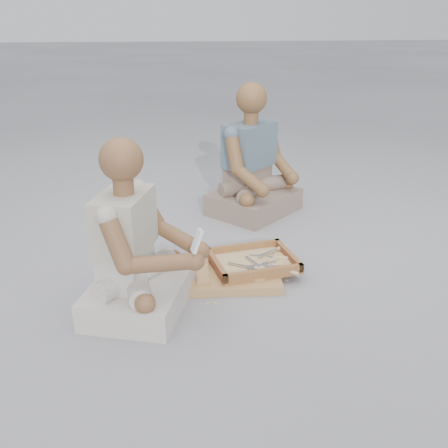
{
  "coord_description": "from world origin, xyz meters",
  "views": [
    {
      "loc": [
        -0.33,
        -2.2,
        1.29
      ],
      "look_at": [
        -0.0,
        0.17,
        0.3
      ],
      "focal_mm": 40.0,
      "sensor_mm": 36.0,
      "label": 1
    }
  ],
  "objects": [
    {
      "name": "chisel_5",
      "position": [
        0.28,
        0.18,
        0.08
      ],
      "size": [
        0.11,
        0.21,
        0.02
      ],
      "rotation": [
        0.0,
        0.0,
        1.14
      ],
      "color": "silver",
      "rests_on": "tool_tray"
    },
    {
      "name": "wood_chip_2",
      "position": [
        0.38,
        0.4,
        0.0
      ],
      "size": [
        0.02,
        0.02,
        0.0
      ],
      "primitive_type": "cube",
      "rotation": [
        0.0,
        0.0,
        0.55
      ],
      "color": "#D8B17F",
      "rests_on": "ground"
    },
    {
      "name": "wood_chip_1",
      "position": [
        -0.09,
        -0.11,
        0.0
      ],
      "size": [
        0.02,
        0.02,
        0.0
      ],
      "primitive_type": "cube",
      "rotation": [
        0.0,
        0.0,
        0.15
      ],
      "color": "#D8B17F",
      "rests_on": "ground"
    },
    {
      "name": "chisel_4",
      "position": [
        0.31,
        0.2,
        0.07
      ],
      "size": [
        0.21,
        0.08,
        0.02
      ],
      "rotation": [
        0.0,
        0.0,
        -0.31
      ],
      "color": "silver",
      "rests_on": "tool_tray"
    },
    {
      "name": "ground",
      "position": [
        0.0,
        0.0,
        0.0
      ],
      "size": [
        60.0,
        60.0,
        0.0
      ],
      "primitive_type": "plane",
      "color": "#939398",
      "rests_on": "ground"
    },
    {
      "name": "tool_tray",
      "position": [
        0.16,
        0.18,
        0.06
      ],
      "size": [
        0.49,
        0.42,
        0.06
      ],
      "rotation": [
        0.0,
        0.0,
        0.16
      ],
      "color": "brown",
      "rests_on": "carved_panel"
    },
    {
      "name": "wood_chip_5",
      "position": [
        -0.12,
        0.15,
        0.0
      ],
      "size": [
        0.02,
        0.02,
        0.0
      ],
      "primitive_type": "cube",
      "rotation": [
        0.0,
        0.0,
        2.37
      ],
      "color": "#D8B17F",
      "rests_on": "ground"
    },
    {
      "name": "chisel_1",
      "position": [
        0.16,
        0.08,
        0.07
      ],
      "size": [
        0.2,
        0.13,
        0.02
      ],
      "rotation": [
        0.0,
        0.0,
        -0.55
      ],
      "color": "silver",
      "rests_on": "tool_tray"
    },
    {
      "name": "wood_chip_7",
      "position": [
        0.35,
        0.41,
        0.0
      ],
      "size": [
        0.02,
        0.02,
        0.0
      ],
      "primitive_type": "cube",
      "rotation": [
        0.0,
        0.0,
        2.32
      ],
      "color": "#D8B17F",
      "rests_on": "ground"
    },
    {
      "name": "chisel_7",
      "position": [
        0.25,
        0.16,
        0.07
      ],
      "size": [
        0.2,
        0.13,
        0.02
      ],
      "rotation": [
        0.0,
        0.0,
        0.56
      ],
      "color": "silver",
      "rests_on": "tool_tray"
    },
    {
      "name": "wood_chip_0",
      "position": [
        0.08,
        0.47,
        0.0
      ],
      "size": [
        0.02,
        0.02,
        0.0
      ],
      "primitive_type": "cube",
      "rotation": [
        0.0,
        0.0,
        1.69
      ],
      "color": "#D8B17F",
      "rests_on": "ground"
    },
    {
      "name": "craftsman",
      "position": [
        -0.45,
        -0.09,
        0.28
      ],
      "size": [
        0.62,
        0.63,
        0.83
      ],
      "rotation": [
        0.0,
        0.0,
        -1.9
      ],
      "color": "beige",
      "rests_on": "ground"
    },
    {
      "name": "mobile_phone",
      "position": [
        -0.18,
        -0.24,
        0.4
      ],
      "size": [
        0.06,
        0.05,
        0.11
      ],
      "rotation": [
        -0.35,
        0.0,
        -1.35
      ],
      "color": "white",
      "rests_on": "craftsman"
    },
    {
      "name": "wood_chip_4",
      "position": [
        -0.13,
        -0.11,
        0.0
      ],
      "size": [
        0.02,
        0.02,
        0.0
      ],
      "primitive_type": "cube",
      "rotation": [
        0.0,
        0.0,
        1.05
      ],
      "color": "#D8B17F",
      "rests_on": "ground"
    },
    {
      "name": "carved_panel",
      "position": [
        -0.04,
        0.16,
        0.02
      ],
      "size": [
        0.69,
        0.49,
        0.04
      ],
      "primitive_type": "cube",
      "rotation": [
        0.0,
        0.0,
        -0.08
      ],
      "color": "olive",
      "rests_on": "ground"
    },
    {
      "name": "chisel_6",
      "position": [
        0.19,
        0.08,
        0.07
      ],
      "size": [
        0.1,
        0.21,
        0.02
      ],
      "rotation": [
        0.0,
        0.0,
        -1.19
      ],
      "color": "silver",
      "rests_on": "tool_tray"
    },
    {
      "name": "wood_chip_3",
      "position": [
        0.25,
        0.22,
        0.0
      ],
      "size": [
        0.02,
        0.02,
        0.0
      ],
      "primitive_type": "cube",
      "rotation": [
        0.0,
        0.0,
        0.1
      ],
      "color": "#D8B17F",
      "rests_on": "ground"
    },
    {
      "name": "chisel_2",
      "position": [
        0.32,
        0.04,
        0.07
      ],
      "size": [
        0.16,
        0.17,
        0.02
      ],
      "rotation": [
        0.0,
        0.0,
        -0.82
      ],
      "color": "silver",
      "rests_on": "tool_tray"
    },
    {
      "name": "chisel_3",
      "position": [
        0.33,
        0.29,
        0.08
      ],
      "size": [
        0.2,
        0.13,
        0.02
      ],
      "rotation": [
        0.0,
        0.0,
        0.54
      ],
      "color": "silver",
      "rests_on": "tool_tray"
    },
    {
      "name": "chisel_0",
      "position": [
        0.24,
        0.11,
        0.07
      ],
      "size": [
        0.22,
        0.03,
        0.02
      ],
      "rotation": [
        0.0,
        0.0,
        -0.07
      ],
      "color": "silver",
      "rests_on": "tool_tray"
    },
    {
      "name": "companion",
      "position": [
        0.33,
        1.1,
        0.3
      ],
      "size": [
        0.74,
        0.73,
        0.9
      ],
      "rotation": [
        0.0,
        0.0,
        3.88
      ],
      "color": "gray",
      "rests_on": "ground"
    },
    {
      "name": "wood_chip_6",
      "position": [
        0.32,
        0.07,
        0.0
      ],
      "size": [
        0.02,
        0.02,
        0.0
      ],
      "primitive_type": "cube",
      "rotation": [
        0.0,
        0.0,
        2.18
      ],
      "color": "#D8B17F",
      "rests_on": "ground"
    }
  ]
}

